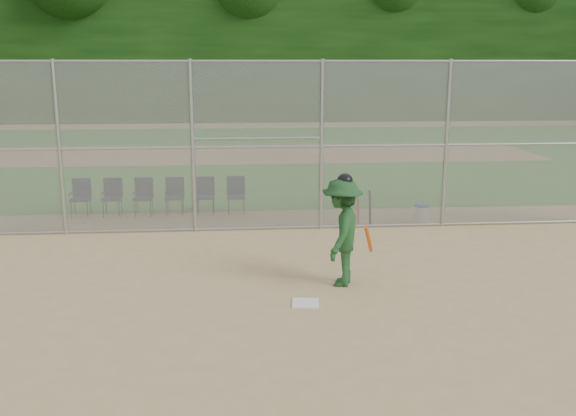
{
  "coord_description": "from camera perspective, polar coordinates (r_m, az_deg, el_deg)",
  "views": [
    {
      "loc": [
        -1.04,
        -9.85,
        3.94
      ],
      "look_at": [
        0.0,
        2.5,
        1.1
      ],
      "focal_mm": 40.0,
      "sensor_mm": 36.0,
      "label": 1
    }
  ],
  "objects": [
    {
      "name": "grass_strip",
      "position": [
        28.15,
        -2.65,
        4.86
      ],
      "size": [
        100.0,
        100.0,
        0.0
      ],
      "primitive_type": "plane",
      "color": "#26651E",
      "rests_on": "ground"
    },
    {
      "name": "backstop_fence",
      "position": [
        15.01,
        -0.8,
        5.74
      ],
      "size": [
        16.09,
        0.09,
        4.0
      ],
      "color": "gray",
      "rests_on": "ground"
    },
    {
      "name": "water_cooler",
      "position": [
        16.32,
        11.78,
        -0.47
      ],
      "size": [
        0.38,
        0.38,
        0.48
      ],
      "color": "white",
      "rests_on": "ground"
    },
    {
      "name": "chair_3",
      "position": [
        17.07,
        -10.05,
        1.01
      ],
      "size": [
        0.54,
        0.52,
        0.96
      ],
      "primitive_type": null,
      "color": "#0D1733",
      "rests_on": "ground"
    },
    {
      "name": "chair_1",
      "position": [
        17.3,
        -15.38,
        0.9
      ],
      "size": [
        0.54,
        0.52,
        0.96
      ],
      "primitive_type": null,
      "color": "#0D1733",
      "rests_on": "ground"
    },
    {
      "name": "home_plate",
      "position": [
        10.8,
        1.57,
        -8.44
      ],
      "size": [
        0.49,
        0.49,
        0.02
      ],
      "primitive_type": "cube",
      "rotation": [
        0.0,
        0.0,
        -0.12
      ],
      "color": "silver",
      "rests_on": "ground"
    },
    {
      "name": "spare_bats",
      "position": [
        15.89,
        6.76,
        0.03
      ],
      "size": [
        0.36,
        0.23,
        0.85
      ],
      "color": "#D84C14",
      "rests_on": "ground"
    },
    {
      "name": "treeline",
      "position": [
        29.91,
        -2.91,
        15.88
      ],
      "size": [
        81.0,
        60.0,
        11.0
      ],
      "color": "black",
      "rests_on": "ground"
    },
    {
      "name": "chair_0",
      "position": [
        17.47,
        -17.97,
        0.84
      ],
      "size": [
        0.54,
        0.52,
        0.96
      ],
      "primitive_type": null,
      "color": "#0D1733",
      "rests_on": "ground"
    },
    {
      "name": "ground",
      "position": [
        10.66,
        1.14,
        -8.78
      ],
      "size": [
        100.0,
        100.0,
        0.0
      ],
      "primitive_type": "plane",
      "color": "tan",
      "rests_on": "ground"
    },
    {
      "name": "dirt_patch_far",
      "position": [
        28.15,
        -2.65,
        4.86
      ],
      "size": [
        24.0,
        24.0,
        0.0
      ],
      "primitive_type": "plane",
      "color": "#A5835C",
      "rests_on": "ground"
    },
    {
      "name": "chair_2",
      "position": [
        17.17,
        -12.73,
        0.96
      ],
      "size": [
        0.54,
        0.52,
        0.96
      ],
      "primitive_type": null,
      "color": "#0D1733",
      "rests_on": "ground"
    },
    {
      "name": "chair_4",
      "position": [
        17.02,
        -7.35,
        1.06
      ],
      "size": [
        0.54,
        0.52,
        0.96
      ],
      "primitive_type": null,
      "color": "#0D1733",
      "rests_on": "ground"
    },
    {
      "name": "batter_at_plate",
      "position": [
        11.45,
        4.82,
        -2.09
      ],
      "size": [
        1.11,
        1.44,
        2.04
      ],
      "color": "#1B451F",
      "rests_on": "ground"
    },
    {
      "name": "chair_5",
      "position": [
        17.0,
        -4.64,
        1.12
      ],
      "size": [
        0.54,
        0.52,
        0.96
      ],
      "primitive_type": null,
      "color": "#0D1733",
      "rests_on": "ground"
    }
  ]
}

